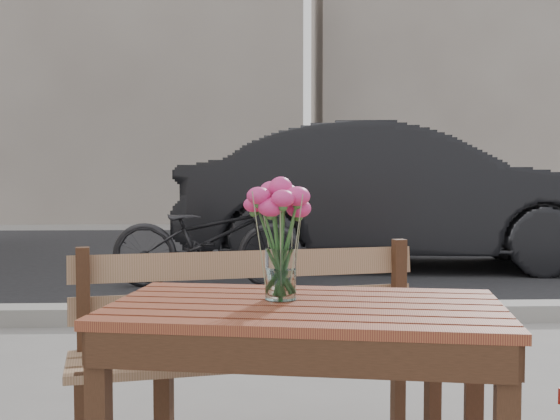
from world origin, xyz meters
The scene contains 7 objects.
street centered at (0.00, 5.06, 0.03)m, with size 30.00×8.12×0.12m.
backdrop_buildings centered at (0.17, 14.40, 3.60)m, with size 15.50×4.00×8.00m.
main_table centered at (0.09, 0.09, 0.56)m, with size 1.19×0.82×0.67m.
main_bench centered at (-0.05, 0.63, 0.49)m, with size 1.34×0.64×0.80m.
main_vase centered at (0.03, 0.15, 0.89)m, with size 0.19×0.19×0.35m.
parked_car centered at (1.56, 5.84, 0.78)m, with size 1.66×4.75×1.57m, color black.
bicycle centered at (-0.46, 4.50, 0.46)m, with size 0.60×1.73×0.91m, color black.
Camera 1 is at (-0.06, -1.86, 1.04)m, focal length 45.00 mm.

